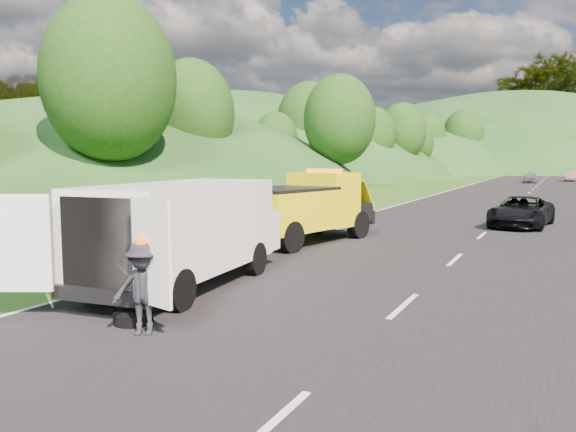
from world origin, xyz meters
The scene contains 14 objects.
ground centered at (0.00, 0.00, 0.00)m, with size 320.00×320.00×0.00m, color #38661E.
road_surface centered at (3.00, 40.00, 0.01)m, with size 14.00×200.00×0.02m, color black.
tree_line_left centered at (-19.00, 60.00, 0.00)m, with size 14.00×140.00×14.00m, color #294D16, non-canonical shape.
hills_backdrop centered at (6.50, 134.70, 0.00)m, with size 201.00×288.60×44.00m, color #2D5B23, non-canonical shape.
tow_truck centered at (-2.62, 5.26, 1.32)m, with size 3.53×6.63×2.71m.
white_van centered at (-2.23, -2.53, 1.43)m, with size 3.89×7.37×2.53m.
woman centered at (-2.83, 1.42, 0.00)m, with size 0.54×0.40×1.49m, color silver.
child centered at (-1.78, 0.09, 0.00)m, with size 0.49×0.38×1.01m, color #C0C569.
worker centered at (-0.63, -5.94, 0.00)m, with size 1.07×0.61×1.65m, color black.
suitcase centered at (-5.17, 1.27, 0.26)m, with size 0.32×0.18×0.52m, color #64654C.
spare_tire centered at (-1.25, -5.51, 0.00)m, with size 0.74×0.74×0.20m, color black.
passing_suv centered at (4.18, 13.80, 0.00)m, with size 2.26×4.90×1.36m, color black.
dist_car_a centered at (1.89, 61.43, 0.00)m, with size 1.52×3.79×1.29m, color #515257.
dist_car_b centered at (6.27, 68.63, 0.00)m, with size 1.35×3.86×1.27m, color brown.
Camera 1 is at (5.98, -13.45, 3.15)m, focal length 35.00 mm.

